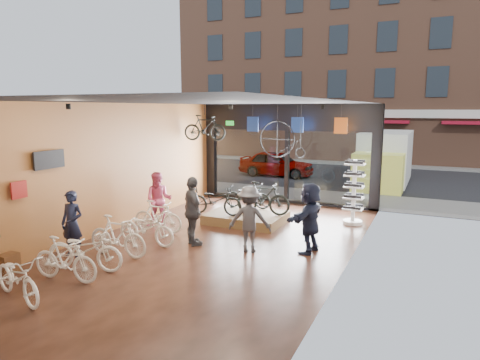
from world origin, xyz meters
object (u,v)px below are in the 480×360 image
Objects in this scene: display_bike_left at (215,200)px; customer_0 at (72,224)px; penny_farthing at (284,141)px; customer_5 at (310,218)px; customer_2 at (193,211)px; display_bike_right at (248,196)px; sunglasses_rack at (354,192)px; display_platform at (246,218)px; floor_bike_3 at (117,236)px; floor_bike_2 at (85,250)px; floor_bike_1 at (65,259)px; hung_bike at (205,128)px; customer_3 at (250,219)px; floor_bike_0 at (17,277)px; street_car at (276,163)px; display_bike_mid at (263,198)px; floor_bike_5 at (158,216)px; box_truck at (383,160)px; customer_1 at (159,200)px; floor_bike_4 at (146,228)px.

display_bike_left is 1.07× the size of customer_0.
customer_5 is at bearing -62.97° from penny_farthing.
customer_2 is 5.26m from penny_farthing.
sunglasses_rack reaches higher than display_bike_right.
display_platform is at bearing -56.66° from customer_2.
floor_bike_3 is 7.13m from penny_farthing.
floor_bike_2 is 1.12× the size of penny_farthing.
floor_bike_1 is 0.93× the size of floor_bike_3.
floor_bike_2 is at bearing 173.41° from hung_bike.
display_bike_right is at bearing -80.29° from customer_3.
floor_bike_2 reaches higher than floor_bike_0.
street_car reaches higher than display_bike_mid.
floor_bike_5 is at bearing -157.75° from sunglasses_rack.
box_truck is 3.74× the size of customer_1.
display_platform is at bearing -118.45° from customer_5.
customer_0 is 7.80m from penny_farthing.
floor_bike_4 is at bearing -112.20° from box_truck.
floor_bike_1 is at bearing -104.33° from customer_1.
box_truck is 11.71m from customer_2.
customer_0 reaches higher than display_bike_left.
floor_bike_1 is 0.97× the size of customer_0.
street_car reaches higher than floor_bike_0.
floor_bike_0 is at bearing -177.47° from street_car.
floor_bike_3 is 1.00× the size of customer_1.
customer_5 is 3.28m from sunglasses_rack.
street_car is 2.15× the size of customer_2.
floor_bike_3 is 4.86m from display_bike_mid.
customer_2 reaches higher than customer_5.
street_car is 5.75m from box_truck.
floor_bike_3 is at bearing -53.02° from customer_5.
display_bike_mid is (2.10, 6.04, 0.34)m from floor_bike_1.
floor_bike_1 is 1.01× the size of display_bike_right.
customer_2 reaches higher than floor_bike_5.
hung_bike is at bearing 29.85° from display_bike_left.
display_bike_left reaches higher than display_platform.
display_bike_left is 1.03× the size of customer_1.
customer_2 is at bearing -142.77° from sunglasses_rack.
hung_bike is (-0.77, 6.95, 2.44)m from floor_bike_2.
floor_bike_1 is at bearing 9.84° from floor_bike_0.
floor_bike_2 is (-0.08, 0.64, 0.00)m from floor_bike_1.
hung_bike is (-2.05, 4.34, 2.00)m from customer_2.
floor_bike_1 is 6.17m from display_platform.
display_bike_mid is at bearing -167.03° from sunglasses_rack.
customer_3 is at bearing -75.57° from floor_bike_4.
display_bike_mid is at bearing -88.43° from penny_farthing.
floor_bike_2 is 4.00m from customer_3.
floor_bike_3 is at bearing 159.26° from display_bike_right.
sunglasses_rack is at bearing -40.47° from floor_bike_3.
floor_bike_4 is at bearing -115.24° from display_platform.
customer_1 is at bearing 26.52° from floor_bike_5.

